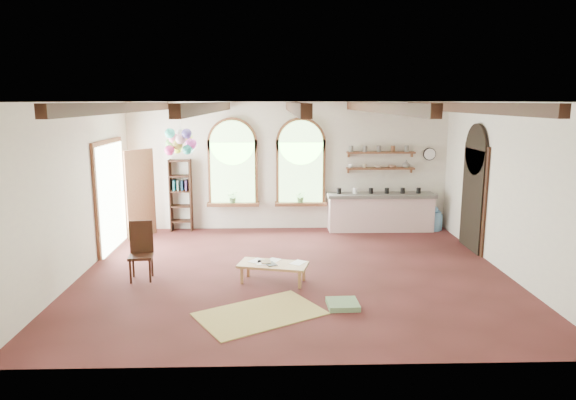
{
  "coord_description": "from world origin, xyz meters",
  "views": [
    {
      "loc": [
        -0.38,
        -9.33,
        3.22
      ],
      "look_at": [
        -0.1,
        0.6,
        1.29
      ],
      "focal_mm": 32.0,
      "sensor_mm": 36.0,
      "label": 1
    }
  ],
  "objects_px": {
    "kitchen_counter": "(380,212)",
    "balloon_cluster": "(181,142)",
    "coffee_table": "(273,266)",
    "side_chair": "(141,263)"
  },
  "relations": [
    {
      "from": "coffee_table",
      "to": "side_chair",
      "type": "relative_size",
      "value": 1.24
    },
    {
      "from": "kitchen_counter",
      "to": "balloon_cluster",
      "type": "relative_size",
      "value": 2.35
    },
    {
      "from": "kitchen_counter",
      "to": "coffee_table",
      "type": "distance_m",
      "value": 4.59
    },
    {
      "from": "kitchen_counter",
      "to": "side_chair",
      "type": "distance_m",
      "value": 6.19
    },
    {
      "from": "side_chair",
      "to": "coffee_table",
      "type": "bearing_deg",
      "value": -5.27
    },
    {
      "from": "kitchen_counter",
      "to": "balloon_cluster",
      "type": "height_order",
      "value": "balloon_cluster"
    },
    {
      "from": "kitchen_counter",
      "to": "coffee_table",
      "type": "bearing_deg",
      "value": -126.02
    },
    {
      "from": "side_chair",
      "to": "kitchen_counter",
      "type": "bearing_deg",
      "value": 34.39
    },
    {
      "from": "kitchen_counter",
      "to": "side_chair",
      "type": "height_order",
      "value": "side_chair"
    },
    {
      "from": "coffee_table",
      "to": "side_chair",
      "type": "bearing_deg",
      "value": 174.73
    }
  ]
}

